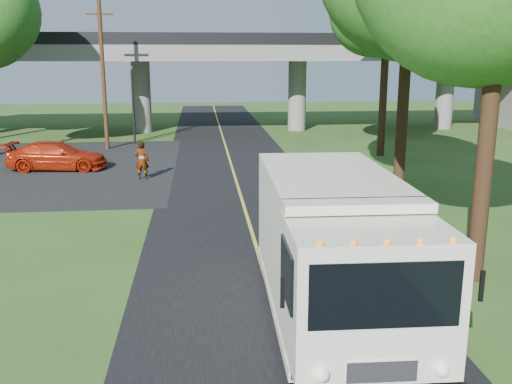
{
  "coord_description": "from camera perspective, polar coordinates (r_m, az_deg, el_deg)",
  "views": [
    {
      "loc": [
        -1.67,
        -12.54,
        5.79
      ],
      "look_at": [
        0.06,
        4.81,
        1.6
      ],
      "focal_mm": 40.0,
      "sensor_mm": 36.0,
      "label": 1
    }
  ],
  "objects": [
    {
      "name": "lane_line",
      "position": [
        23.33,
        -1.41,
        -0.79
      ],
      "size": [
        0.12,
        90.0,
        0.01
      ],
      "primitive_type": "cube",
      "color": "gold",
      "rests_on": "road"
    },
    {
      "name": "overpass",
      "position": [
        44.59,
        -3.62,
        11.9
      ],
      "size": [
        54.0,
        10.0,
        7.3
      ],
      "color": "slate",
      "rests_on": "ground"
    },
    {
      "name": "ground",
      "position": [
        13.92,
        1.75,
        -11.09
      ],
      "size": [
        120.0,
        120.0,
        0.0
      ],
      "primitive_type": "plane",
      "color": "#30501C",
      "rests_on": "ground"
    },
    {
      "name": "road",
      "position": [
        23.33,
        -1.41,
        -0.84
      ],
      "size": [
        7.0,
        90.0,
        0.02
      ],
      "primitive_type": "cube",
      "color": "black",
      "rests_on": "ground"
    },
    {
      "name": "step_van",
      "position": [
        12.59,
        7.9,
        -5.35
      ],
      "size": [
        2.99,
        7.73,
        3.22
      ],
      "rotation": [
        0.0,
        0.0,
        -0.02
      ],
      "color": "silver",
      "rests_on": "ground"
    },
    {
      "name": "pedestrian",
      "position": [
        27.69,
        -11.34,
        3.11
      ],
      "size": [
        0.71,
        0.51,
        1.83
      ],
      "primitive_type": "imported",
      "rotation": [
        0.0,
        0.0,
        3.03
      ],
      "color": "gray",
      "rests_on": "ground"
    },
    {
      "name": "traffic_signal",
      "position": [
        38.87,
        -12.24,
        9.39
      ],
      "size": [
        0.18,
        0.22,
        5.2
      ],
      "color": "black",
      "rests_on": "ground"
    },
    {
      "name": "red_sedan",
      "position": [
        31.27,
        -19.27,
        3.44
      ],
      "size": [
        5.12,
        2.31,
        1.46
      ],
      "primitive_type": "imported",
      "rotation": [
        0.0,
        0.0,
        1.52
      ],
      "color": "#AD210A",
      "rests_on": "ground"
    },
    {
      "name": "parking_lot",
      "position": [
        32.46,
        -22.31,
        2.23
      ],
      "size": [
        16.0,
        18.0,
        0.01
      ],
      "primitive_type": "cube",
      "color": "black",
      "rests_on": "ground"
    },
    {
      "name": "tree_right_far",
      "position": [
        34.25,
        13.47,
        17.37
      ],
      "size": [
        5.77,
        5.67,
        10.99
      ],
      "color": "#382314",
      "rests_on": "ground"
    },
    {
      "name": "utility_pole",
      "position": [
        37.03,
        -15.04,
        11.21
      ],
      "size": [
        1.6,
        0.26,
        9.0
      ],
      "color": "#472D19",
      "rests_on": "ground"
    }
  ]
}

